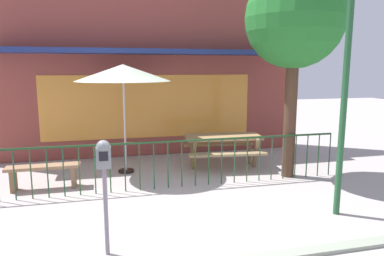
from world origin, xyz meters
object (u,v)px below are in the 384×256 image
Objects in this scene: patio_umbrella at (123,73)px; parking_meter_near at (104,167)px; street_tree at (295,21)px; street_lamp at (348,51)px; picnic_table_left at (223,142)px; patio_bench at (44,172)px.

patio_umbrella reaches higher than parking_meter_near.
street_tree reaches higher than street_lamp.
picnic_table_left is 1.38× the size of patio_bench.
parking_meter_near is (-2.77, -3.57, 0.55)m from picnic_table_left.
street_tree is (3.92, 2.50, 2.19)m from parking_meter_near.
patio_bench is (-1.65, -0.78, -1.91)m from patio_umbrella.
street_tree reaches higher than picnic_table_left.
picnic_table_left reaches higher than patio_bench.
parking_meter_near reaches higher than picnic_table_left.
street_lamp is (-0.25, -2.07, -0.72)m from street_tree.
patio_bench is 5.92m from street_lamp.
patio_bench is at bearing 153.27° from street_lamp.
patio_bench is at bearing 175.71° from street_tree.
patio_umbrella is 1.75× the size of patio_bench.
street_lamp reaches higher than picnic_table_left.
patio_umbrella reaches higher than patio_bench.
street_tree is (5.13, -0.38, 3.00)m from patio_bench.
parking_meter_near is (1.20, -2.88, 0.81)m from patio_bench.
picnic_table_left is at bearing 52.27° from parking_meter_near.
parking_meter_near is at bearing -173.44° from street_lamp.
street_tree is 2.21m from street_lamp.
patio_umbrella is 0.61× the size of street_lamp.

